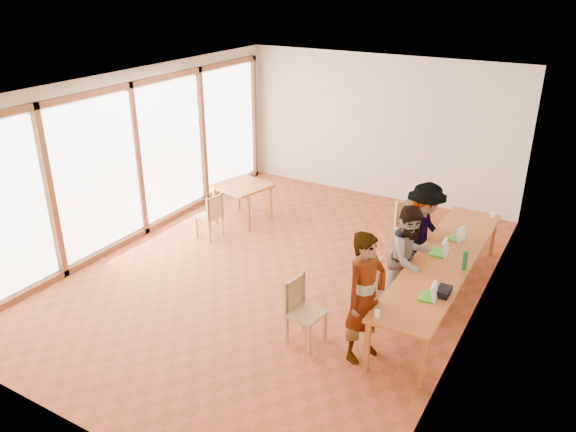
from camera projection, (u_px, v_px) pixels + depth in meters
name	position (u px, v px, depth m)	size (l,w,h in m)	color
ground	(281.00, 272.00, 9.15)	(8.00, 8.00, 0.00)	#AE472A
wall_back	(378.00, 128.00, 11.72)	(6.00, 0.10, 3.00)	beige
wall_front	(66.00, 312.00, 5.38)	(6.00, 0.10, 3.00)	beige
wall_right	(481.00, 227.00, 7.17)	(0.10, 8.00, 3.00)	beige
window_wall	(137.00, 156.00, 9.91)	(0.10, 8.00, 3.00)	white
ceiling	(280.00, 85.00, 7.94)	(6.00, 8.00, 0.04)	white
communal_table	(444.00, 261.00, 8.00)	(0.80, 4.00, 0.75)	#C86F2C
side_table	(243.00, 189.00, 10.78)	(0.90, 0.90, 0.75)	#C86F2C
chair_near	(300.00, 303.00, 7.27)	(0.47, 0.47, 0.48)	tan
chair_mid	(365.00, 254.00, 8.68)	(0.43, 0.43, 0.43)	tan
chair_far	(408.00, 220.00, 9.69)	(0.56, 0.56, 0.48)	tan
chair_empty	(418.00, 238.00, 9.18)	(0.38, 0.38, 0.44)	tan
chair_spare	(212.00, 212.00, 10.13)	(0.45, 0.45, 0.45)	tan
person_near	(365.00, 297.00, 6.82)	(0.63, 0.41, 1.72)	gray
person_mid	(409.00, 259.00, 7.87)	(0.77, 0.60, 1.59)	gray
person_far	(423.00, 234.00, 8.58)	(1.06, 0.61, 1.63)	gray
laptop_near	(430.00, 294.00, 6.99)	(0.23, 0.27, 0.21)	green
laptop_mid	(442.00, 250.00, 8.08)	(0.25, 0.29, 0.23)	green
laptop_far	(458.00, 236.00, 8.53)	(0.27, 0.29, 0.21)	green
yellow_mug	(426.00, 247.00, 8.20)	(0.11, 0.11, 0.09)	orange
green_bottle	(465.00, 260.00, 7.63)	(0.07, 0.07, 0.28)	#116834
clear_glass	(377.00, 314.00, 6.62)	(0.07, 0.07, 0.09)	silver
condiment_cup	(493.00, 215.00, 9.33)	(0.08, 0.08, 0.06)	white
pink_phone	(436.00, 287.00, 7.25)	(0.05, 0.10, 0.01)	#DF4791
black_pouch	(444.00, 291.00, 7.08)	(0.16, 0.26, 0.09)	black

